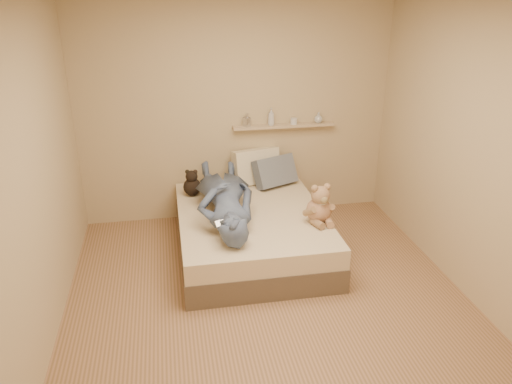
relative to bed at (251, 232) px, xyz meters
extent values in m
plane|color=#9D7151|center=(0.00, -0.93, -0.22)|extent=(3.80, 3.80, 0.00)
plane|color=tan|center=(0.00, 0.97, 1.08)|extent=(3.60, 0.00, 3.60)
plane|color=tan|center=(0.00, -2.83, 1.08)|extent=(3.60, 0.00, 3.60)
plane|color=tan|center=(-1.80, -0.93, 1.08)|extent=(0.00, 3.80, 3.80)
plane|color=tan|center=(1.80, -0.93, 1.08)|extent=(0.00, 3.80, 3.80)
cube|color=brown|center=(0.00, 0.00, -0.10)|extent=(1.50, 1.90, 0.25)
cube|color=beige|center=(0.00, 0.00, 0.13)|extent=(1.48, 1.88, 0.20)
cube|color=#A9AAAF|center=(-0.33, -0.53, 0.39)|extent=(0.21, 0.13, 0.06)
cube|color=black|center=(-0.33, -0.54, 0.41)|extent=(0.11, 0.07, 0.03)
sphere|color=tan|center=(0.62, -0.32, 0.35)|extent=(0.25, 0.25, 0.25)
sphere|color=#9F7357|center=(0.63, -0.34, 0.52)|extent=(0.19, 0.19, 0.19)
sphere|color=#9B7455|center=(0.56, -0.35, 0.60)|extent=(0.07, 0.07, 0.07)
sphere|color=tan|center=(0.69, -0.34, 0.60)|extent=(0.07, 0.07, 0.07)
sphere|color=olive|center=(0.64, -0.43, 0.50)|extent=(0.08, 0.08, 0.08)
cylinder|color=#90704D|center=(0.51, -0.37, 0.37)|extent=(0.13, 0.17, 0.14)
cylinder|color=#8E6B4C|center=(0.74, -0.34, 0.37)|extent=(0.09, 0.17, 0.14)
cylinder|color=#8C6A4B|center=(0.58, -0.44, 0.26)|extent=(0.13, 0.18, 0.08)
cylinder|color=#A77B59|center=(0.70, -0.42, 0.26)|extent=(0.09, 0.17, 0.08)
cylinder|color=#BAB09F|center=(0.63, -0.34, 0.44)|extent=(0.15, 0.15, 0.02)
sphere|color=black|center=(-0.57, 0.57, 0.33)|extent=(0.20, 0.20, 0.20)
sphere|color=black|center=(-0.57, 0.56, 0.45)|extent=(0.13, 0.13, 0.13)
sphere|color=black|center=(-0.61, 0.57, 0.51)|extent=(0.05, 0.05, 0.05)
sphere|color=black|center=(-0.52, 0.55, 0.51)|extent=(0.05, 0.05, 0.05)
cube|color=beige|center=(0.21, 0.83, 0.43)|extent=(0.59, 0.36, 0.42)
cube|color=slate|center=(0.40, 0.69, 0.40)|extent=(0.57, 0.44, 0.37)
imported|color=slate|center=(-0.27, 0.01, 0.42)|extent=(0.62, 1.62, 0.39)
cube|color=tan|center=(0.55, 0.91, 0.88)|extent=(1.20, 0.12, 0.03)
imported|color=silver|center=(0.11, 0.91, 0.97)|extent=(0.10, 0.10, 0.15)
imported|color=silver|center=(0.40, 0.91, 0.99)|extent=(0.11, 0.11, 0.20)
cylinder|color=silver|center=(0.67, 0.91, 0.93)|extent=(0.08, 0.08, 0.07)
imported|color=#B4B8BD|center=(0.97, 0.91, 0.96)|extent=(0.14, 0.14, 0.13)
camera|label=1|loc=(-0.79, -4.60, 2.45)|focal=35.00mm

